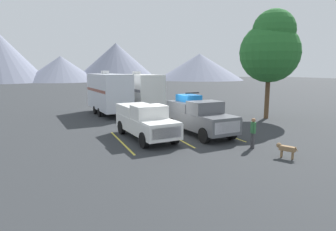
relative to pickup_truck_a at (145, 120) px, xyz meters
name	(u,v)px	position (x,y,z in m)	size (l,w,h in m)	color
ground_plane	(171,135)	(1.76, -0.01, -1.10)	(240.00, 240.00, 0.00)	#2D3033
pickup_truck_a	(145,120)	(0.00, 0.00, 0.00)	(2.47, 5.69, 2.08)	white
pickup_truck_b	(199,116)	(3.51, -0.37, 0.12)	(2.55, 5.55, 2.65)	#595B60
lot_stripe_a	(121,142)	(-1.57, -0.48, -1.09)	(0.12, 5.50, 0.01)	gold
lot_stripe_b	(174,137)	(1.76, -0.48, -1.09)	(0.12, 5.50, 0.01)	gold
lot_stripe_c	(220,132)	(5.08, -0.48, -1.09)	(0.12, 5.50, 0.01)	gold
camper_trailer_a	(109,92)	(-0.17, 10.12, 1.02)	(3.02, 8.12, 4.03)	silver
camper_trailer_b	(140,91)	(3.03, 10.63, 0.98)	(2.99, 7.49, 3.95)	white
person_a	(253,131)	(4.57, -4.38, -0.16)	(0.22, 0.36, 1.62)	#3F3F42
dog	(285,148)	(4.86, -6.36, -0.63)	(0.57, 0.91, 0.69)	olive
tree_a	(271,47)	(11.81, 2.67, 4.84)	(4.91, 4.91, 8.95)	brown
mountain_ridge	(31,60)	(-10.36, 91.17, 6.15)	(145.79, 43.38, 16.97)	gray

